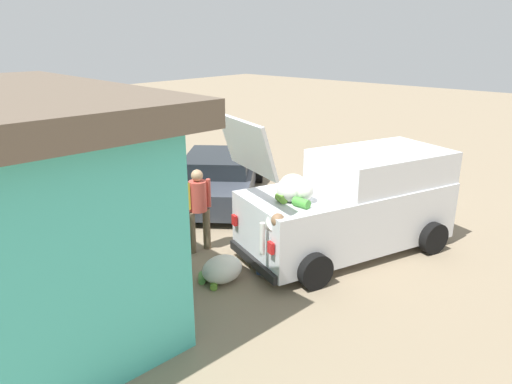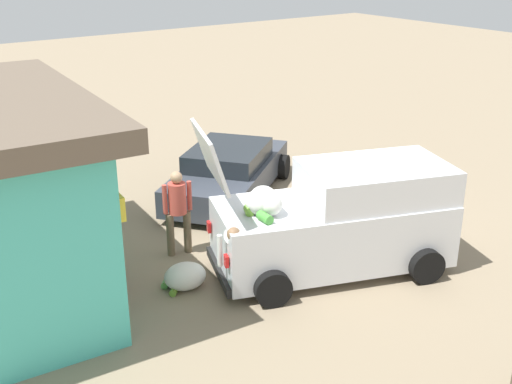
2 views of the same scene
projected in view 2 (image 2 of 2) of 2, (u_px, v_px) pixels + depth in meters
ground_plane at (319, 234)px, 13.16m from camera, size 60.00×60.00×0.00m
delivery_van at (340, 219)px, 11.47m from camera, size 3.16×4.77×2.84m
parked_sedan at (228, 172)px, 14.97m from camera, size 4.08×4.48×1.19m
vendor_standing at (178, 207)px, 11.99m from camera, size 0.40×0.56×1.69m
customer_bending at (235, 247)px, 10.71m from camera, size 0.76×0.74×1.38m
unloaded_banana_pile at (185, 277)px, 11.03m from camera, size 0.79×0.85×0.48m
paint_bucket at (85, 206)px, 14.06m from camera, size 0.29×0.29×0.35m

